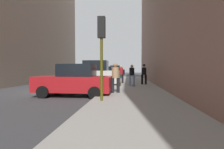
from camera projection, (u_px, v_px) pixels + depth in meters
name	position (u px, v px, depth m)	size (l,w,h in m)	color
ground_plane	(44.00, 91.00, 11.78)	(120.00, 120.00, 0.00)	#38383A
sidewalk	(134.00, 91.00, 11.23)	(4.00, 40.00, 0.15)	gray
parked_red_hatchback	(75.00, 81.00, 9.80)	(4.22, 2.10, 1.79)	#B2191E
parked_white_van	(94.00, 74.00, 15.51)	(4.60, 2.07, 2.25)	silver
parked_silver_sedan	(103.00, 75.00, 20.63)	(4.26, 2.18, 1.79)	#B7BABF
parked_dark_green_sedan	(108.00, 73.00, 26.40)	(4.23, 2.11, 1.79)	#193828
parked_blue_sedan	(112.00, 72.00, 32.51)	(4.20, 2.07, 1.79)	navy
parked_black_suv	(114.00, 71.00, 38.51)	(4.62, 2.09, 2.25)	black
fire_hydrant	(117.00, 79.00, 18.07)	(0.42, 0.22, 0.70)	red
traffic_light	(102.00, 40.00, 7.47)	(0.32, 0.32, 3.60)	#514C0F
pedestrian_in_red_jacket	(121.00, 73.00, 16.88)	(0.53, 0.48, 1.71)	black
pedestrian_in_tan_coat	(115.00, 76.00, 10.03)	(0.53, 0.48, 1.71)	black
pedestrian_with_fedora	(144.00, 73.00, 15.45)	(0.52, 0.44, 1.78)	black
pedestrian_in_jeans	(132.00, 74.00, 14.02)	(0.50, 0.40, 1.71)	#728CB2
duffel_bag	(119.00, 84.00, 14.09)	(0.32, 0.44, 0.28)	#472D19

